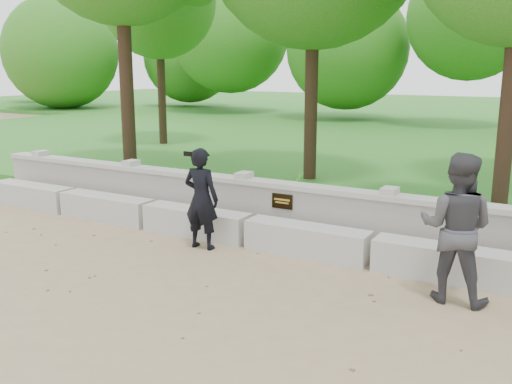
# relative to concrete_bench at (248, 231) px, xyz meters

# --- Properties ---
(ground) EXTENTS (80.00, 80.00, 0.00)m
(ground) POSITION_rel_concrete_bench_xyz_m (-0.00, -1.90, -0.22)
(ground) COLOR #967E5C
(ground) RESTS_ON ground
(lawn) EXTENTS (40.00, 22.00, 0.25)m
(lawn) POSITION_rel_concrete_bench_xyz_m (-0.00, 12.10, -0.10)
(lawn) COLOR #28691A
(lawn) RESTS_ON ground
(concrete_bench) EXTENTS (11.90, 0.45, 0.45)m
(concrete_bench) POSITION_rel_concrete_bench_xyz_m (0.00, 0.00, 0.00)
(concrete_bench) COLOR #ACA9A2
(concrete_bench) RESTS_ON ground
(parapet_wall) EXTENTS (12.50, 0.35, 0.90)m
(parapet_wall) POSITION_rel_concrete_bench_xyz_m (0.00, 0.70, 0.24)
(parapet_wall) COLOR #A19F98
(parapet_wall) RESTS_ON ground
(man_main) EXTENTS (0.59, 0.53, 1.56)m
(man_main) POSITION_rel_concrete_bench_xyz_m (-0.54, -0.49, 0.55)
(man_main) COLOR black
(man_main) RESTS_ON ground
(visitor_left) EXTENTS (0.87, 0.68, 1.79)m
(visitor_left) POSITION_rel_concrete_bench_xyz_m (3.21, -0.65, 0.67)
(visitor_left) COLOR #39393D
(visitor_left) RESTS_ON ground
(shrub_a) EXTENTS (0.33, 0.35, 0.55)m
(shrub_a) POSITION_rel_concrete_bench_xyz_m (-2.47, 1.40, 0.30)
(shrub_a) COLOR #3C862D
(shrub_a) RESTS_ON lawn
(shrub_b) EXTENTS (0.30, 0.35, 0.56)m
(shrub_b) POSITION_rel_concrete_bench_xyz_m (-0.17, 2.08, 0.31)
(shrub_b) COLOR #3C862D
(shrub_b) RESTS_ON lawn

